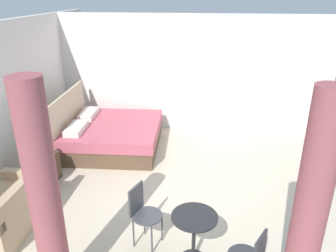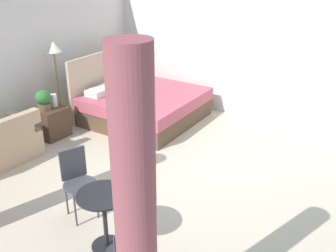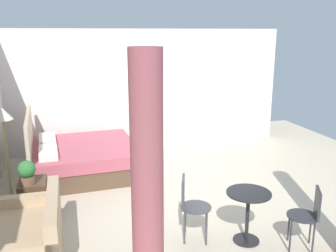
# 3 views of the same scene
# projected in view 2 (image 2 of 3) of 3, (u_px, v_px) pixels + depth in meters

# --- Properties ---
(ground_plane) EXTENTS (8.47, 9.57, 0.02)m
(ground_plane) POSITION_uv_depth(u_px,v_px,m) (173.00, 174.00, 5.93)
(ground_plane) COLOR beige
(wall_back) EXTENTS (8.47, 0.12, 2.81)m
(wall_back) POSITION_uv_depth(u_px,v_px,m) (25.00, 53.00, 7.08)
(wall_back) COLOR silver
(wall_back) RESTS_ON ground
(wall_right) EXTENTS (0.12, 6.57, 2.81)m
(wall_right) POSITION_uv_depth(u_px,v_px,m) (255.00, 48.00, 7.39)
(wall_right) COLOR silver
(wall_right) RESTS_ON ground
(bed) EXTENTS (2.12, 2.11, 1.26)m
(bed) POSITION_uv_depth(u_px,v_px,m) (142.00, 104.00, 7.72)
(bed) COLOR brown
(bed) RESTS_ON ground
(nightstand) EXTENTS (0.51, 0.40, 0.55)m
(nightstand) POSITION_uv_depth(u_px,v_px,m) (53.00, 123.00, 6.98)
(nightstand) COLOR #473323
(nightstand) RESTS_ON ground
(potted_plant) EXTENTS (0.26, 0.26, 0.36)m
(potted_plant) POSITION_uv_depth(u_px,v_px,m) (43.00, 100.00, 6.75)
(potted_plant) COLOR brown
(potted_plant) RESTS_ON nightstand
(vase) EXTENTS (0.11, 0.11, 0.23)m
(vase) POSITION_uv_depth(u_px,v_px,m) (54.00, 100.00, 6.94)
(vase) COLOR silver
(vase) RESTS_ON nightstand
(floor_lamp) EXTENTS (0.31, 0.31, 1.60)m
(floor_lamp) POSITION_uv_depth(u_px,v_px,m) (54.00, 55.00, 7.13)
(floor_lamp) COLOR #99844C
(floor_lamp) RESTS_ON ground
(balcony_table) EXTENTS (0.59, 0.59, 0.71)m
(balcony_table) POSITION_uv_depth(u_px,v_px,m) (104.00, 211.00, 4.25)
(balcony_table) COLOR black
(balcony_table) RESTS_ON ground
(cafe_chair_near_window) EXTENTS (0.53, 0.53, 0.89)m
(cafe_chair_near_window) POSITION_uv_depth(u_px,v_px,m) (77.00, 176.00, 4.81)
(cafe_chair_near_window) COLOR #3F3F44
(cafe_chair_near_window) RESTS_ON ground
(curtain_left) EXTENTS (0.31, 0.31, 2.61)m
(curtain_left) POSITION_uv_depth(u_px,v_px,m) (136.00, 219.00, 2.82)
(curtain_left) COLOR #994C51
(curtain_left) RESTS_ON ground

